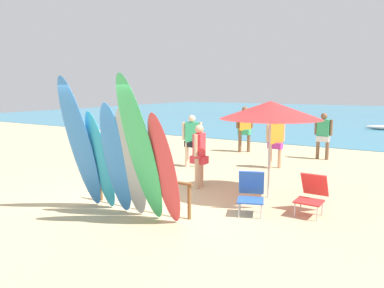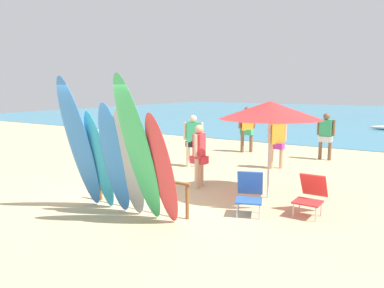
{
  "view_description": "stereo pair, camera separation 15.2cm",
  "coord_description": "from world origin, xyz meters",
  "px_view_note": "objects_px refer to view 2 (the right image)",
  "views": [
    {
      "loc": [
        4.67,
        -5.72,
        2.45
      ],
      "look_at": [
        0.0,
        1.97,
        1.09
      ],
      "focal_mm": 34.85,
      "sensor_mm": 36.0,
      "label": 1
    },
    {
      "loc": [
        4.8,
        -5.64,
        2.45
      ],
      "look_at": [
        0.0,
        1.97,
        1.09
      ],
      "focal_mm": 34.85,
      "sensor_mm": 36.0,
      "label": 2
    }
  ],
  "objects_px": {
    "surfboard_rack": "(140,183)",
    "beach_chair_blue": "(250,191)",
    "beachgoer_photographing": "(199,152)",
    "beach_umbrella": "(270,110)",
    "beachgoer_strolling": "(326,133)",
    "surfboard_green_4": "(138,151)",
    "surfboard_blue_2": "(114,159)",
    "beachgoer_near_rack": "(247,126)",
    "beachgoer_by_water": "(193,137)",
    "surfboard_grey_3": "(129,163)",
    "surfboard_teal_1": "(99,161)",
    "surfboard_blue_0": "(79,144)",
    "beach_chair_red": "(311,193)",
    "beachgoer_midbeach": "(277,139)",
    "surfboard_red_5": "(162,170)"
  },
  "relations": [
    {
      "from": "surfboard_rack",
      "to": "beach_chair_blue",
      "type": "relative_size",
      "value": 2.92
    },
    {
      "from": "surfboard_rack",
      "to": "surfboard_blue_0",
      "type": "relative_size",
      "value": 0.86
    },
    {
      "from": "beach_umbrella",
      "to": "beachgoer_strolling",
      "type": "bearing_deg",
      "value": 89.79
    },
    {
      "from": "surfboard_red_5",
      "to": "beachgoer_midbeach",
      "type": "height_order",
      "value": "surfboard_red_5"
    },
    {
      "from": "beachgoer_near_rack",
      "to": "surfboard_blue_0",
      "type": "bearing_deg",
      "value": 49.16
    },
    {
      "from": "surfboard_red_5",
      "to": "beachgoer_strolling",
      "type": "bearing_deg",
      "value": 85.89
    },
    {
      "from": "surfboard_blue_2",
      "to": "beachgoer_strolling",
      "type": "xyz_separation_m",
      "value": [
        2.1,
        7.98,
        -0.18
      ]
    },
    {
      "from": "beach_chair_red",
      "to": "beachgoer_strolling",
      "type": "bearing_deg",
      "value": 101.84
    },
    {
      "from": "surfboard_blue_2",
      "to": "beach_chair_red",
      "type": "relative_size",
      "value": 2.86
    },
    {
      "from": "beachgoer_near_rack",
      "to": "beachgoer_midbeach",
      "type": "distance_m",
      "value": 2.97
    },
    {
      "from": "surfboard_blue_0",
      "to": "beachgoer_photographing",
      "type": "xyz_separation_m",
      "value": [
        1.11,
        2.75,
        -0.44
      ]
    },
    {
      "from": "beachgoer_photographing",
      "to": "beachgoer_near_rack",
      "type": "bearing_deg",
      "value": -178.59
    },
    {
      "from": "surfboard_teal_1",
      "to": "surfboard_green_4",
      "type": "height_order",
      "value": "surfboard_green_4"
    },
    {
      "from": "surfboard_grey_3",
      "to": "beachgoer_near_rack",
      "type": "height_order",
      "value": "surfboard_grey_3"
    },
    {
      "from": "beachgoer_by_water",
      "to": "beach_chair_blue",
      "type": "xyz_separation_m",
      "value": [
        3.24,
        -3.08,
        -0.5
      ]
    },
    {
      "from": "beachgoer_midbeach",
      "to": "beach_chair_blue",
      "type": "bearing_deg",
      "value": -119.97
    },
    {
      "from": "surfboard_green_4",
      "to": "beach_chair_red",
      "type": "distance_m",
      "value": 3.43
    },
    {
      "from": "surfboard_teal_1",
      "to": "surfboard_blue_2",
      "type": "distance_m",
      "value": 0.49
    },
    {
      "from": "surfboard_rack",
      "to": "surfboard_green_4",
      "type": "relative_size",
      "value": 0.84
    },
    {
      "from": "surfboard_blue_0",
      "to": "beachgoer_photographing",
      "type": "height_order",
      "value": "surfboard_blue_0"
    },
    {
      "from": "beachgoer_near_rack",
      "to": "beachgoer_photographing",
      "type": "bearing_deg",
      "value": 60.87
    },
    {
      "from": "beachgoer_photographing",
      "to": "beach_chair_blue",
      "type": "height_order",
      "value": "beachgoer_photographing"
    },
    {
      "from": "beachgoer_photographing",
      "to": "surfboard_grey_3",
      "type": "bearing_deg",
      "value": -9.61
    },
    {
      "from": "beachgoer_near_rack",
      "to": "beach_umbrella",
      "type": "xyz_separation_m",
      "value": [
        2.87,
        -5.28,
        0.96
      ]
    },
    {
      "from": "surfboard_blue_0",
      "to": "surfboard_green_4",
      "type": "relative_size",
      "value": 0.98
    },
    {
      "from": "beachgoer_strolling",
      "to": "beachgoer_midbeach",
      "type": "bearing_deg",
      "value": -107.56
    },
    {
      "from": "surfboard_blue_2",
      "to": "surfboard_grey_3",
      "type": "height_order",
      "value": "surfboard_blue_2"
    },
    {
      "from": "surfboard_teal_1",
      "to": "surfboard_grey_3",
      "type": "distance_m",
      "value": 0.81
    },
    {
      "from": "surfboard_rack",
      "to": "surfboard_blue_2",
      "type": "bearing_deg",
      "value": -106.19
    },
    {
      "from": "surfboard_blue_2",
      "to": "beachgoer_near_rack",
      "type": "relative_size",
      "value": 1.29
    },
    {
      "from": "surfboard_blue_2",
      "to": "beachgoer_photographing",
      "type": "distance_m",
      "value": 2.64
    },
    {
      "from": "beach_chair_red",
      "to": "surfboard_green_4",
      "type": "bearing_deg",
      "value": -135.96
    },
    {
      "from": "beachgoer_midbeach",
      "to": "beachgoer_strolling",
      "type": "relative_size",
      "value": 0.99
    },
    {
      "from": "beachgoer_near_rack",
      "to": "surfboard_red_5",
      "type": "bearing_deg",
      "value": 62.89
    },
    {
      "from": "surfboard_grey_3",
      "to": "beach_umbrella",
      "type": "xyz_separation_m",
      "value": [
        1.75,
        2.61,
        0.91
      ]
    },
    {
      "from": "surfboard_teal_1",
      "to": "beachgoer_near_rack",
      "type": "bearing_deg",
      "value": 96.93
    },
    {
      "from": "surfboard_teal_1",
      "to": "surfboard_rack",
      "type": "bearing_deg",
      "value": 41.9
    },
    {
      "from": "surfboard_blue_0",
      "to": "surfboard_grey_3",
      "type": "distance_m",
      "value": 1.18
    },
    {
      "from": "beachgoer_by_water",
      "to": "beachgoer_photographing",
      "type": "bearing_deg",
      "value": -83.3
    },
    {
      "from": "beachgoer_strolling",
      "to": "beach_chair_blue",
      "type": "bearing_deg",
      "value": -85.2
    },
    {
      "from": "surfboard_green_4",
      "to": "surfboard_rack",
      "type": "bearing_deg",
      "value": 131.26
    },
    {
      "from": "surfboard_rack",
      "to": "beachgoer_midbeach",
      "type": "bearing_deg",
      "value": 78.81
    },
    {
      "from": "surfboard_red_5",
      "to": "surfboard_grey_3",
      "type": "bearing_deg",
      "value": 178.34
    },
    {
      "from": "surfboard_teal_1",
      "to": "surfboard_red_5",
      "type": "distance_m",
      "value": 1.62
    },
    {
      "from": "beachgoer_photographing",
      "to": "surfboard_rack",
      "type": "bearing_deg",
      "value": -14.32
    },
    {
      "from": "beachgoer_near_rack",
      "to": "beachgoer_midbeach",
      "type": "bearing_deg",
      "value": 90.83
    },
    {
      "from": "surfboard_red_5",
      "to": "beach_chair_red",
      "type": "height_order",
      "value": "surfboard_red_5"
    },
    {
      "from": "beach_chair_red",
      "to": "beach_umbrella",
      "type": "relative_size",
      "value": 0.35
    },
    {
      "from": "beachgoer_by_water",
      "to": "beach_umbrella",
      "type": "bearing_deg",
      "value": -60.11
    },
    {
      "from": "surfboard_blue_0",
      "to": "beachgoer_strolling",
      "type": "distance_m",
      "value": 8.63
    }
  ]
}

